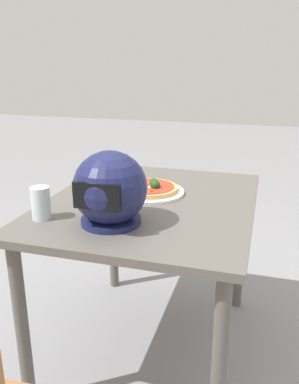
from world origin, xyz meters
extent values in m
plane|color=gray|center=(0.00, 0.00, 0.00)|extent=(14.00, 14.00, 0.00)
cube|color=#5B5651|center=(0.00, 0.00, 0.71)|extent=(0.84, 1.03, 0.03)
cylinder|color=#5B5651|center=(-0.36, -0.45, 0.35)|extent=(0.05, 0.05, 0.70)
cylinder|color=#5B5651|center=(0.36, -0.45, 0.35)|extent=(0.05, 0.05, 0.70)
cylinder|color=#5B5651|center=(-0.36, 0.45, 0.35)|extent=(0.05, 0.05, 0.70)
cylinder|color=#5B5651|center=(0.36, 0.45, 0.35)|extent=(0.05, 0.05, 0.70)
cylinder|color=white|center=(0.04, -0.08, 0.74)|extent=(0.31, 0.31, 0.01)
cylinder|color=tan|center=(0.04, -0.08, 0.75)|extent=(0.26, 0.26, 0.02)
cylinder|color=red|center=(0.04, -0.08, 0.76)|extent=(0.23, 0.23, 0.00)
sphere|color=#234C1E|center=(0.12, -0.09, 0.77)|extent=(0.04, 0.04, 0.04)
sphere|color=#234C1E|center=(0.02, -0.10, 0.77)|extent=(0.04, 0.04, 0.04)
sphere|color=#234C1E|center=(0.00, -0.07, 0.77)|extent=(0.04, 0.04, 0.04)
cylinder|color=#E0D172|center=(0.03, -0.09, 0.77)|extent=(0.02, 0.02, 0.02)
cylinder|color=#E0D172|center=(0.01, -0.01, 0.77)|extent=(0.03, 0.03, 0.02)
cylinder|color=#E0D172|center=(0.08, -0.13, 0.77)|extent=(0.02, 0.02, 0.02)
cylinder|color=#E0D172|center=(0.06, -0.08, 0.77)|extent=(0.02, 0.02, 0.02)
cylinder|color=#E0D172|center=(0.06, -0.02, 0.77)|extent=(0.03, 0.03, 0.02)
sphere|color=#191E4C|center=(0.07, 0.28, 0.86)|extent=(0.26, 0.26, 0.26)
cylinder|color=#191E4C|center=(0.07, 0.28, 0.74)|extent=(0.21, 0.21, 0.02)
cube|color=black|center=(0.07, 0.39, 0.87)|extent=(0.16, 0.02, 0.09)
cylinder|color=silver|center=(0.33, 0.31, 0.79)|extent=(0.07, 0.07, 0.12)
camera|label=1|loc=(-0.44, 1.51, 1.28)|focal=37.52mm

